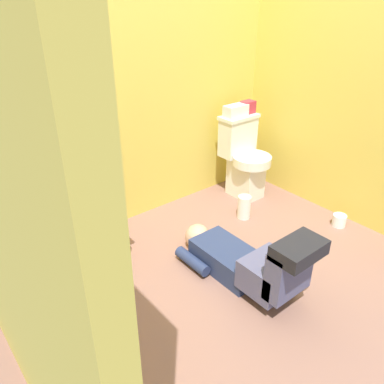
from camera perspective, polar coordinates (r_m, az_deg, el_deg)
The scene contains 17 objects.
ground_plane at distance 2.77m, azimuth 5.23°, elevation -12.07°, with size 3.09×3.11×0.04m, color #855E51.
wall_back at distance 3.04m, azimuth -8.73°, elevation 17.13°, with size 2.75×0.08×2.40m, color #DEC44E.
wall_right at distance 3.27m, azimuth 24.11°, elevation 15.86°, with size 0.08×2.11×2.40m, color #DEC44E.
toilet at distance 3.59m, azimuth 7.64°, elevation 4.99°, with size 0.36×0.46×0.75m.
vanity_cabinet at distance 2.63m, azimuth -18.71°, elevation -4.29°, with size 0.60×0.53×0.82m.
faucet at distance 2.56m, azimuth -21.55°, elevation 5.68°, with size 0.02×0.02×0.10m, color silver.
person_plumber at distance 2.59m, azimuth 8.13°, elevation -10.08°, with size 0.39×1.06×0.52m.
tissue_box at distance 3.48m, azimuth 6.48°, elevation 11.84°, with size 0.22×0.11×0.10m, color silver.
toiletry_bag at distance 3.58m, azimuth 8.23°, elevation 12.30°, with size 0.12×0.09×0.11m, color #B22D3F.
soap_dispenser at distance 2.50m, azimuth -25.52°, elevation 4.72°, with size 0.06×0.06×0.17m.
bottle_clear at distance 2.50m, azimuth -23.56°, elevation 5.15°, with size 0.06×0.06×0.13m, color silver.
bottle_pink at distance 2.55m, azimuth -22.03°, elevation 5.83°, with size 0.05×0.05×0.13m, color pink.
bottle_amber at distance 2.49m, azimuth -20.15°, elevation 5.69°, with size 0.04×0.04×0.13m, color gold.
bottle_green at distance 2.60m, azimuth -19.27°, elevation 6.65°, with size 0.06×0.06×0.13m, color #50A04F.
bottle_blue at distance 2.55m, azimuth -17.57°, elevation 6.49°, with size 0.05×0.05×0.12m, color #3E61B4.
paper_towel_roll at distance 3.32m, azimuth 7.70°, elevation -2.22°, with size 0.11×0.11×0.20m, color white.
toilet_paper_roll at distance 3.43m, azimuth 20.89°, elevation -3.93°, with size 0.11×0.11×0.10m, color white.
Camera 1 is at (-1.52, -1.48, 1.77)m, focal length 36.15 mm.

